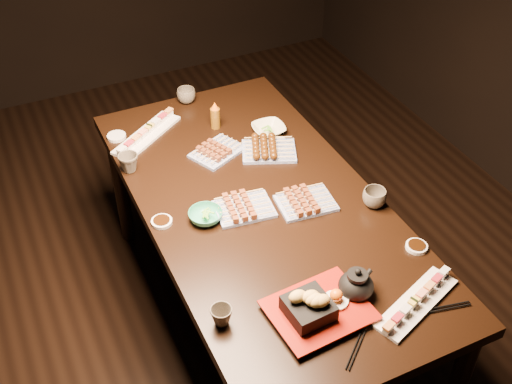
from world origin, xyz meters
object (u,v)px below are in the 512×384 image
dining_table (261,268)px  teacup_mid_right (374,198)px  edamame_bowl_green (205,216)px  teapot (356,283)px  yakitori_plate_right (306,199)px  teacup_near_left (221,316)px  tempura_tray (320,302)px  condiment_bottle (215,115)px  yakitori_plate_left (217,148)px  teacup_far_right (186,96)px  sushi_platter_far (146,132)px  teacup_far_left (129,163)px  sushi_platter_near (417,300)px  edamame_bowl_cream (269,129)px  yakitori_plate_center (244,205)px

dining_table → teacup_mid_right: bearing=-29.4°
edamame_bowl_green → teapot: size_ratio=0.92×
yakitori_plate_right → teacup_near_left: (-0.53, -0.40, 0.01)m
tempura_tray → condiment_bottle: (0.12, 1.16, 0.01)m
yakitori_plate_left → teacup_mid_right: (0.43, -0.59, 0.01)m
teacup_far_right → condiment_bottle: condiment_bottle is taller
yakitori_plate_left → teacup_far_right: 0.46m
dining_table → sushi_platter_far: size_ratio=4.68×
yakitori_plate_right → teacup_far_right: teacup_far_right is taller
yakitori_plate_right → teacup_near_left: 0.67m
sushi_platter_far → teacup_far_left: size_ratio=4.52×
sushi_platter_near → sushi_platter_far: 1.43m
yakitori_plate_right → teapot: (-0.08, -0.48, 0.03)m
edamame_bowl_green → teacup_far_left: size_ratio=1.55×
yakitori_plate_left → edamame_bowl_green: (-0.21, -0.38, -0.01)m
dining_table → teacup_far_left: bearing=131.1°
tempura_tray → condiment_bottle: 1.17m
sushi_platter_far → yakitori_plate_right: size_ratio=1.73×
dining_table → yakitori_plate_left: 0.56m
edamame_bowl_green → edamame_bowl_cream: edamame_bowl_green is taller
yakitori_plate_center → tempura_tray: 0.58m
teacup_mid_right → teacup_far_left: bearing=142.0°
sushi_platter_far → yakitori_plate_center: bearing=70.8°
yakitori_plate_left → teacup_near_left: bearing=-136.4°
yakitori_plate_right → sushi_platter_far: bearing=126.4°
tempura_tray → teacup_far_left: size_ratio=3.82×
edamame_bowl_green → teacup_far_left: teacup_far_left is taller
sushi_platter_near → teacup_far_left: teacup_far_left is taller
yakitori_plate_center → yakitori_plate_right: same height
edamame_bowl_green → yakitori_plate_left: bearing=61.4°
teapot → yakitori_plate_center: bearing=86.1°
edamame_bowl_green → tempura_tray: bearing=-74.4°
sushi_platter_near → yakitori_plate_left: (-0.27, 1.08, 0.01)m
dining_table → edamame_bowl_green: (-0.24, 0.00, 0.40)m
yakitori_plate_right → teacup_mid_right: 0.27m
teacup_mid_right → teacup_far_right: bearing=110.9°
yakitori_plate_center → teapot: size_ratio=1.57×
yakitori_plate_right → edamame_bowl_cream: size_ratio=1.52×
dining_table → sushi_platter_near: bearing=-73.2°
yakitori_plate_right → tempura_tray: (-0.23, -0.50, 0.03)m
condiment_bottle → teacup_mid_right: bearing=-65.5°
dining_table → teacup_far_left: 0.73m
yakitori_plate_right → teacup_far_right: size_ratio=2.46×
tempura_tray → sushi_platter_far: bearing=95.3°
yakitori_plate_left → teacup_mid_right: 0.72m
dining_table → teacup_far_right: (-0.00, 0.84, 0.41)m
sushi_platter_far → condiment_bottle: condiment_bottle is taller
yakitori_plate_center → edamame_bowl_cream: 0.55m
dining_table → teacup_mid_right: 0.61m
yakitori_plate_right → teacup_far_left: size_ratio=2.62×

